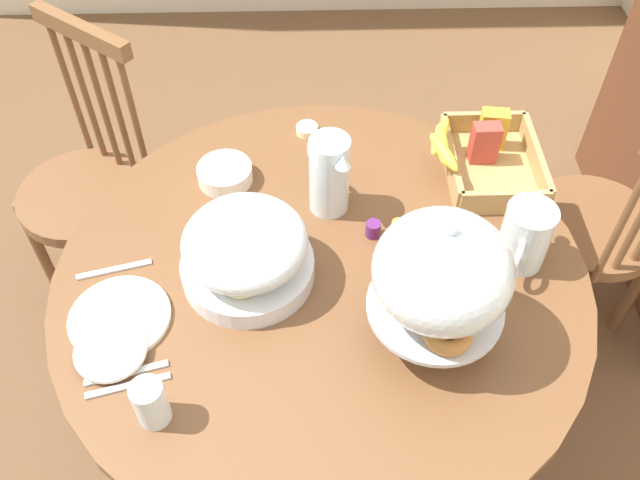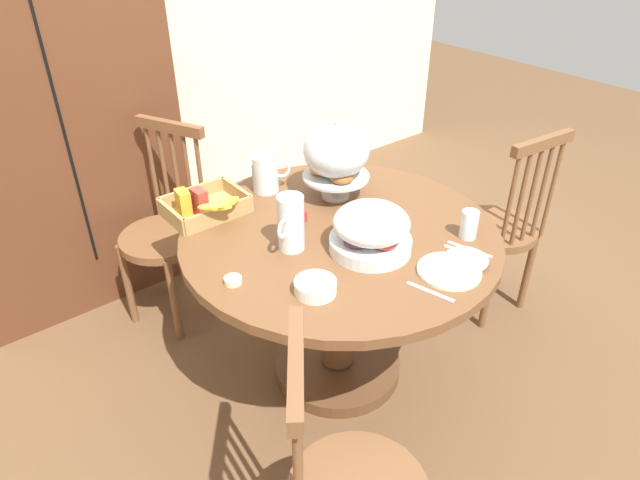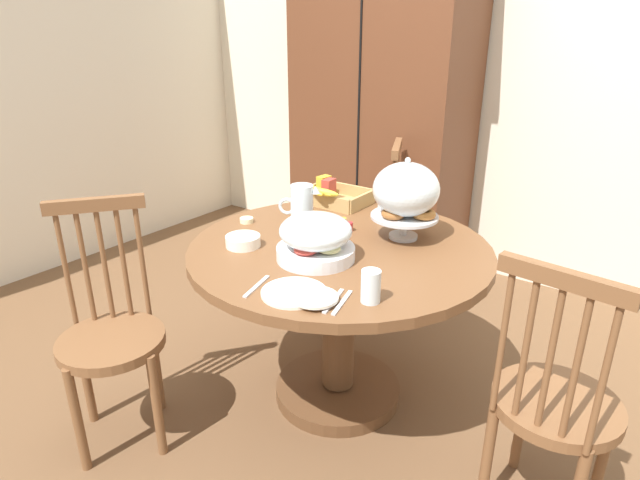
% 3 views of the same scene
% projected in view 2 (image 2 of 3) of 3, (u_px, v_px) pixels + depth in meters
% --- Properties ---
extents(ground_plane, '(10.00, 10.00, 0.00)m').
position_uv_depth(ground_plane, '(357.00, 380.00, 2.51)').
color(ground_plane, brown).
extents(wall_back, '(4.80, 0.06, 2.60)m').
position_uv_depth(wall_back, '(135.00, 8.00, 3.01)').
color(wall_back, silver).
rests_on(wall_back, ground_plane).
extents(wooden_armoire, '(1.18, 0.60, 1.96)m').
position_uv_depth(wooden_armoire, '(42.00, 108.00, 2.62)').
color(wooden_armoire, brown).
rests_on(wooden_armoire, ground_plane).
extents(dining_table, '(1.23, 1.23, 0.74)m').
position_uv_depth(dining_table, '(339.00, 275.00, 2.28)').
color(dining_table, brown).
rests_on(dining_table, ground_plane).
extents(windsor_chair_near_window, '(0.44, 0.44, 0.97)m').
position_uv_depth(windsor_chair_near_window, '(166.00, 235.00, 2.68)').
color(windsor_chair_near_window, brown).
rests_on(windsor_chair_near_window, ground_plane).
extents(windsor_chair_facing_door, '(0.40, 0.40, 0.97)m').
position_uv_depth(windsor_chair_facing_door, '(498.00, 230.00, 2.72)').
color(windsor_chair_facing_door, brown).
rests_on(windsor_chair_facing_door, ground_plane).
extents(pastry_stand_with_dome, '(0.28, 0.28, 0.34)m').
position_uv_depth(pastry_stand_with_dome, '(336.00, 153.00, 2.30)').
color(pastry_stand_with_dome, silver).
rests_on(pastry_stand_with_dome, dining_table).
extents(fruit_platter_covered, '(0.30, 0.30, 0.18)m').
position_uv_depth(fruit_platter_covered, '(371.00, 230.00, 2.01)').
color(fruit_platter_covered, silver).
rests_on(fruit_platter_covered, dining_table).
extents(orange_juice_pitcher, '(0.17, 0.11, 0.21)m').
position_uv_depth(orange_juice_pitcher, '(291.00, 225.00, 2.02)').
color(orange_juice_pitcher, silver).
rests_on(orange_juice_pitcher, dining_table).
extents(milk_pitcher, '(0.19, 0.11, 0.16)m').
position_uv_depth(milk_pitcher, '(266.00, 175.00, 2.41)').
color(milk_pitcher, silver).
rests_on(milk_pitcher, dining_table).
extents(cereal_basket, '(0.32, 0.30, 0.12)m').
position_uv_depth(cereal_basket, '(205.00, 206.00, 2.25)').
color(cereal_basket, tan).
rests_on(cereal_basket, dining_table).
extents(china_plate_large, '(0.22, 0.22, 0.01)m').
position_uv_depth(china_plate_large, '(449.00, 271.00, 1.94)').
color(china_plate_large, white).
rests_on(china_plate_large, dining_table).
extents(china_plate_small, '(0.15, 0.15, 0.01)m').
position_uv_depth(china_plate_small, '(467.00, 259.00, 1.98)').
color(china_plate_small, white).
rests_on(china_plate_small, china_plate_large).
extents(cereal_bowl, '(0.14, 0.14, 0.04)m').
position_uv_depth(cereal_bowl, '(315.00, 287.00, 1.83)').
color(cereal_bowl, white).
rests_on(cereal_bowl, dining_table).
extents(drinking_glass, '(0.06, 0.06, 0.11)m').
position_uv_depth(drinking_glass, '(469.00, 224.00, 2.10)').
color(drinking_glass, silver).
rests_on(drinking_glass, dining_table).
extents(butter_dish, '(0.06, 0.06, 0.02)m').
position_uv_depth(butter_dish, '(233.00, 280.00, 1.88)').
color(butter_dish, beige).
rests_on(butter_dish, dining_table).
extents(jam_jar_strawberry, '(0.04, 0.04, 0.04)m').
position_uv_depth(jam_jar_strawberry, '(303.00, 216.00, 2.23)').
color(jam_jar_strawberry, '#B7282D').
rests_on(jam_jar_strawberry, dining_table).
extents(jam_jar_apricot, '(0.04, 0.04, 0.04)m').
position_uv_depth(jam_jar_apricot, '(287.00, 217.00, 2.22)').
color(jam_jar_apricot, orange).
rests_on(jam_jar_apricot, dining_table).
extents(jam_jar_grape, '(0.04, 0.04, 0.04)m').
position_uv_depth(jam_jar_grape, '(297.00, 223.00, 2.18)').
color(jam_jar_grape, '#5B2366').
rests_on(jam_jar_grape, dining_table).
extents(table_knife, '(0.06, 0.17, 0.01)m').
position_uv_depth(table_knife, '(466.00, 253.00, 2.03)').
color(table_knife, silver).
rests_on(table_knife, dining_table).
extents(dinner_fork, '(0.06, 0.17, 0.01)m').
position_uv_depth(dinner_fork, '(469.00, 250.00, 2.05)').
color(dinner_fork, silver).
rests_on(dinner_fork, dining_table).
extents(soup_spoon, '(0.06, 0.17, 0.01)m').
position_uv_depth(soup_spoon, '(430.00, 292.00, 1.84)').
color(soup_spoon, silver).
rests_on(soup_spoon, dining_table).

